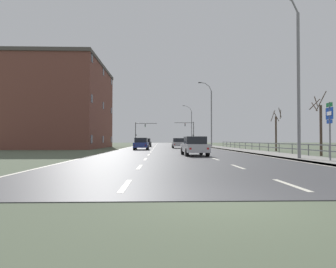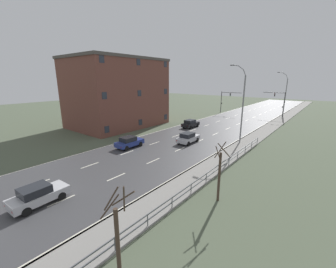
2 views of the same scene
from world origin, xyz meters
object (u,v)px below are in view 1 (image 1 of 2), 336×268
at_px(highway_sign, 330,124).
at_px(traffic_signal_left, 140,130).
at_px(traffic_signal_right, 190,130).
at_px(car_near_right, 146,143).
at_px(brick_building, 63,106).
at_px(car_distant, 141,144).
at_px(street_lamp_distant, 191,125).
at_px(car_far_right, 195,146).
at_px(street_lamp_midground, 211,115).
at_px(street_lamp_foreground, 296,76).
at_px(car_far_left, 178,143).

xyz_separation_m(highway_sign, traffic_signal_left, (-15.18, 59.20, 1.77)).
distance_m(traffic_signal_right, car_near_right, 26.77).
bearing_deg(brick_building, car_distant, -33.82).
height_order(traffic_signal_left, car_distant, traffic_signal_left).
relative_size(highway_sign, car_near_right, 0.84).
relative_size(car_distant, brick_building, 0.23).
relative_size(street_lamp_distant, car_far_right, 2.65).
bearing_deg(highway_sign, street_lamp_midground, 91.62).
bearing_deg(brick_building, street_lamp_foreground, -48.54).
relative_size(street_lamp_midground, traffic_signal_right, 1.81).
distance_m(traffic_signal_right, car_far_left, 33.95).
distance_m(street_lamp_foreground, brick_building, 36.82).
bearing_deg(brick_building, street_lamp_midground, 7.27).
bearing_deg(brick_building, highway_sign, -49.47).
distance_m(highway_sign, car_distant, 24.16).
relative_size(street_lamp_distant, car_distant, 2.69).
bearing_deg(car_far_right, brick_building, 126.00).
height_order(street_lamp_midground, brick_building, brick_building).
xyz_separation_m(highway_sign, car_near_right, (-12.36, 36.93, -1.42)).
distance_m(car_far_left, brick_building, 19.36).
bearing_deg(car_distant, brick_building, 147.00).
bearing_deg(brick_building, car_far_left, -5.49).
height_order(traffic_signal_right, car_far_left, traffic_signal_right).
height_order(street_lamp_distant, car_distant, street_lamp_distant).
distance_m(street_lamp_foreground, street_lamp_midground, 30.69).
bearing_deg(highway_sign, car_near_right, 108.50).
height_order(traffic_signal_left, car_near_right, traffic_signal_left).
bearing_deg(street_lamp_midground, street_lamp_distant, 90.05).
bearing_deg(car_near_right, street_lamp_foreground, -70.72).
relative_size(street_lamp_foreground, car_far_left, 2.70).
distance_m(street_lamp_distant, car_near_right, 29.16).
height_order(car_near_right, car_far_right, same).
bearing_deg(highway_sign, traffic_signal_left, 104.39).
bearing_deg(traffic_signal_right, car_far_left, -99.35).
bearing_deg(street_lamp_foreground, street_lamp_distant, 90.03).
bearing_deg(street_lamp_foreground, street_lamp_midground, 90.00).
distance_m(car_near_right, car_distant, 16.13).
distance_m(street_lamp_foreground, car_far_right, 9.09).
xyz_separation_m(street_lamp_foreground, traffic_signal_right, (-0.52, 59.15, -1.30)).
xyz_separation_m(street_lamp_distant, traffic_signal_left, (-14.23, -4.17, -1.42)).
height_order(traffic_signal_right, car_distant, traffic_signal_right).
bearing_deg(street_lamp_midground, car_near_right, 159.61).
distance_m(highway_sign, traffic_signal_left, 61.14).
distance_m(street_lamp_midground, traffic_signal_left, 30.15).
distance_m(street_lamp_midground, street_lamp_distant, 30.69).
bearing_deg(car_far_left, traffic_signal_left, 104.69).
height_order(traffic_signal_right, car_near_right, traffic_signal_right).
bearing_deg(car_near_right, traffic_signal_right, 66.90).
distance_m(highway_sign, car_far_right, 9.95).
xyz_separation_m(highway_sign, traffic_signal_right, (-1.45, 61.15, 1.92)).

